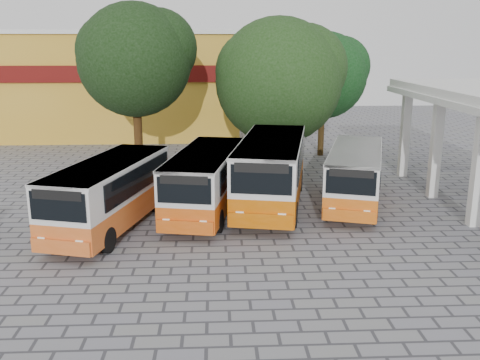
{
  "coord_description": "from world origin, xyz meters",
  "views": [
    {
      "loc": [
        -2.84,
        -18.81,
        7.41
      ],
      "look_at": [
        -1.77,
        4.09,
        1.5
      ],
      "focal_mm": 40.0,
      "sensor_mm": 36.0,
      "label": 1
    }
  ],
  "objects_px": {
    "bus_centre_left": "(206,178)",
    "bus_centre_right": "(272,168)",
    "bus_far_left": "(110,191)",
    "bus_far_right": "(355,173)"
  },
  "relations": [
    {
      "from": "bus_far_left",
      "to": "bus_centre_left",
      "type": "relative_size",
      "value": 1.01
    },
    {
      "from": "bus_centre_left",
      "to": "bus_centre_right",
      "type": "relative_size",
      "value": 0.88
    },
    {
      "from": "bus_far_left",
      "to": "bus_far_right",
      "type": "distance_m",
      "value": 11.11
    },
    {
      "from": "bus_centre_left",
      "to": "bus_centre_right",
      "type": "height_order",
      "value": "bus_centre_right"
    },
    {
      "from": "bus_centre_left",
      "to": "bus_centre_right",
      "type": "distance_m",
      "value": 3.14
    },
    {
      "from": "bus_far_left",
      "to": "bus_centre_left",
      "type": "distance_m",
      "value": 4.29
    },
    {
      "from": "bus_far_left",
      "to": "bus_far_right",
      "type": "xyz_separation_m",
      "value": [
        10.76,
        2.77,
        -0.06
      ]
    },
    {
      "from": "bus_centre_right",
      "to": "bus_far_right",
      "type": "height_order",
      "value": "bus_centre_right"
    },
    {
      "from": "bus_centre_right",
      "to": "bus_far_left",
      "type": "bearing_deg",
      "value": -147.02
    },
    {
      "from": "bus_centre_right",
      "to": "bus_far_right",
      "type": "relative_size",
      "value": 1.17
    }
  ]
}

